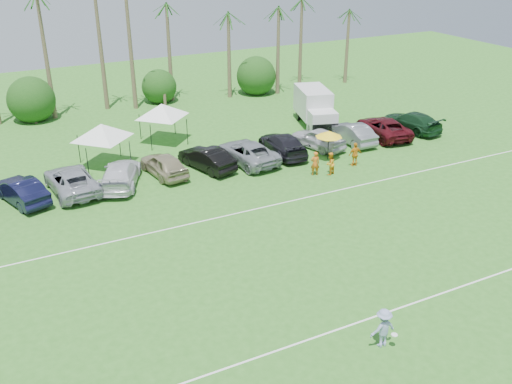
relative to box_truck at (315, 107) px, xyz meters
name	(u,v)px	position (x,y,z in m)	size (l,w,h in m)	color
ground	(330,371)	(-15.67, -26.15, -1.69)	(120.00, 120.00, 0.00)	#2E6D20
field_lines	(243,272)	(-15.67, -18.15, -1.68)	(80.00, 12.10, 0.01)	white
palm_tree_4	(47,36)	(-19.67, 11.85, 5.79)	(2.40, 2.40, 8.90)	brown
palm_tree_5	(93,22)	(-15.67, 11.85, 6.66)	(2.40, 2.40, 9.90)	brown
palm_tree_6	(137,9)	(-11.67, 11.85, 7.52)	(2.40, 2.40, 10.90)	brown
palm_tree_8	(229,22)	(-2.67, 11.85, 5.79)	(2.40, 2.40, 8.90)	brown
palm_tree_9	(274,9)	(2.33, 11.85, 6.66)	(2.40, 2.40, 9.90)	brown
bush_tree_1	(31,101)	(-21.67, 12.85, 0.11)	(4.00, 4.00, 4.00)	brown
bush_tree_2	(161,85)	(-9.67, 12.85, 0.11)	(4.00, 4.00, 4.00)	brown
bush_tree_3	(252,75)	(0.33, 12.85, 0.11)	(4.00, 4.00, 4.00)	brown
sideline_player_a	(315,163)	(-5.78, -9.23, -0.82)	(0.64, 0.42, 1.74)	#CF5E17
sideline_player_b	(330,164)	(-4.79, -9.63, -0.87)	(0.80, 0.62, 1.64)	orange
sideline_player_c	(355,154)	(-2.27, -9.09, -0.80)	(1.04, 0.43, 1.77)	orange
box_truck	(315,107)	(0.00, 0.00, 0.00)	(3.91, 6.53, 3.16)	silver
canopy_tent_left	(101,124)	(-18.52, -0.95, 1.53)	(4.64, 4.64, 3.76)	black
canopy_tent_right	(161,104)	(-13.04, 2.12, 1.48)	(4.57, 4.57, 3.70)	black
market_umbrella	(329,134)	(-3.32, -7.14, 0.32)	(2.01, 2.01, 2.24)	black
frisbee_player	(383,328)	(-12.92, -25.81, -0.80)	(1.17, 0.82, 1.79)	#8996C2
parked_car_1	(21,190)	(-24.64, -4.58, -0.88)	(1.71, 4.90, 1.61)	black
parked_car_2	(72,180)	(-21.50, -4.40, -0.88)	(2.68, 5.81, 1.61)	#9C9EA9
parked_car_3	(120,174)	(-18.36, -4.77, -0.88)	(2.26, 5.56, 1.61)	silver
parked_car_4	(164,164)	(-15.23, -4.50, -0.88)	(1.91, 4.74, 1.61)	tan
parked_car_5	(207,158)	(-12.09, -4.77, -0.88)	(1.71, 4.90, 1.61)	black
parked_car_6	(247,152)	(-8.95, -4.95, -0.88)	(2.68, 5.81, 1.61)	gray
parked_car_7	(283,144)	(-5.81, -4.69, -0.88)	(2.26, 5.56, 1.61)	black
parked_car_8	(318,138)	(-2.68, -4.74, -0.88)	(1.91, 4.74, 1.61)	silver
parked_car_9	(352,133)	(0.46, -4.90, -0.88)	(1.71, 4.90, 1.61)	slate
parked_car_10	(383,127)	(3.60, -4.92, -0.88)	(2.68, 5.81, 1.61)	#4F0E15
parked_car_11	(411,121)	(6.74, -4.74, -0.88)	(2.26, 5.56, 1.61)	#15381D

